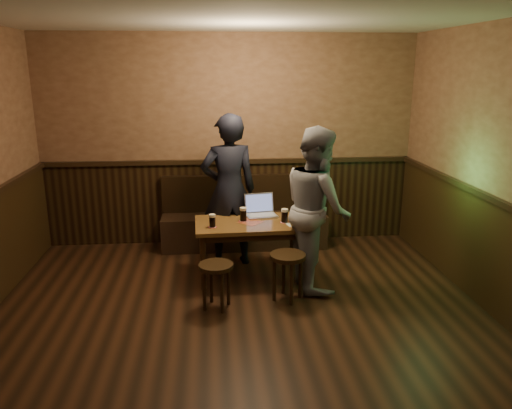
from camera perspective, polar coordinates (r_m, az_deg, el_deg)
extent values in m
cube|color=black|center=(4.40, -1.19, -17.15)|extent=(5.00, 6.00, 0.02)
cube|color=beige|center=(3.74, -1.45, 22.31)|extent=(5.00, 6.00, 0.02)
cube|color=#906549|center=(6.79, -3.09, 7.25)|extent=(5.00, 0.02, 2.80)
cube|color=black|center=(6.93, -2.98, 0.24)|extent=(4.98, 0.04, 1.10)
cube|color=black|center=(6.77, -3.04, 4.92)|extent=(4.98, 0.06, 0.06)
cube|color=black|center=(6.77, -1.34, -2.97)|extent=(2.20, 0.50, 0.45)
cube|color=black|center=(6.83, -1.48, 1.34)|extent=(2.20, 0.10, 0.50)
cube|color=#563618|center=(5.66, -0.65, -2.24)|extent=(1.26, 0.75, 0.04)
cube|color=#311D0D|center=(5.69, -0.65, -2.88)|extent=(1.15, 0.64, 0.07)
cube|color=maroon|center=(5.66, -0.65, -2.01)|extent=(0.33, 0.33, 0.00)
cylinder|color=#311D0D|center=(5.48, -6.06, -6.65)|extent=(0.06, 0.06, 0.62)
cylinder|color=#311D0D|center=(6.01, -6.18, -4.63)|extent=(0.06, 0.06, 0.62)
cylinder|color=#311D0D|center=(5.60, 5.32, -6.14)|extent=(0.06, 0.06, 0.62)
cylinder|color=#311D0D|center=(6.12, 4.20, -4.21)|extent=(0.06, 0.06, 0.62)
cylinder|color=black|center=(5.02, -4.60, -7.01)|extent=(0.46, 0.46, 0.04)
cylinder|color=black|center=(5.16, -3.17, -9.07)|extent=(0.04, 0.04, 0.45)
cylinder|color=black|center=(5.22, -5.15, -8.80)|extent=(0.04, 0.04, 0.45)
cylinder|color=black|center=(5.06, -5.95, -9.63)|extent=(0.04, 0.04, 0.45)
cylinder|color=black|center=(5.00, -3.92, -9.92)|extent=(0.04, 0.04, 0.45)
cylinder|color=black|center=(5.18, 3.65, -5.91)|extent=(0.42, 0.42, 0.04)
cylinder|color=black|center=(5.31, 5.09, -8.18)|extent=(0.04, 0.04, 0.48)
cylinder|color=black|center=(5.39, 3.16, -7.76)|extent=(0.04, 0.04, 0.48)
cylinder|color=black|center=(5.23, 2.10, -8.51)|extent=(0.04, 0.04, 0.48)
cylinder|color=black|center=(5.15, 4.08, -8.96)|extent=(0.04, 0.04, 0.48)
cylinder|color=maroon|center=(5.51, -5.00, -2.57)|extent=(0.09, 0.09, 0.00)
cylinder|color=silver|center=(5.51, -5.00, -2.53)|extent=(0.08, 0.08, 0.00)
cylinder|color=black|center=(5.49, -5.01, -1.95)|extent=(0.07, 0.07, 0.11)
cylinder|color=beige|center=(5.47, -5.03, -1.24)|extent=(0.07, 0.07, 0.03)
cylinder|color=maroon|center=(5.70, -1.46, -1.89)|extent=(0.10, 0.10, 0.00)
cylinder|color=silver|center=(5.70, -1.46, -1.86)|extent=(0.09, 0.09, 0.00)
cylinder|color=black|center=(5.68, -1.47, -1.23)|extent=(0.08, 0.08, 0.13)
cylinder|color=beige|center=(5.66, -1.47, -0.48)|extent=(0.08, 0.08, 0.03)
cylinder|color=maroon|center=(5.66, 3.27, -2.03)|extent=(0.10, 0.10, 0.00)
cylinder|color=silver|center=(5.66, 3.27, -2.00)|extent=(0.09, 0.09, 0.00)
cylinder|color=black|center=(5.64, 3.28, -1.38)|extent=(0.08, 0.08, 0.12)
cylinder|color=beige|center=(5.62, 3.29, -0.63)|extent=(0.08, 0.08, 0.03)
cube|color=silver|center=(5.88, 0.64, -1.27)|extent=(0.38, 0.30, 0.02)
cube|color=#B2B2B7|center=(5.88, 0.64, -1.17)|extent=(0.34, 0.24, 0.00)
cube|color=silver|center=(5.96, 0.35, 0.22)|extent=(0.36, 0.13, 0.23)
cube|color=#5B6BA9|center=(5.95, 0.38, 0.19)|extent=(0.32, 0.10, 0.20)
cube|color=silver|center=(5.60, 4.62, -2.24)|extent=(0.25, 0.19, 0.00)
imported|color=black|center=(6.01, -3.12, 1.59)|extent=(0.73, 0.54, 1.85)
imported|color=gray|center=(5.45, 7.00, -0.39)|extent=(0.75, 0.92, 1.77)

